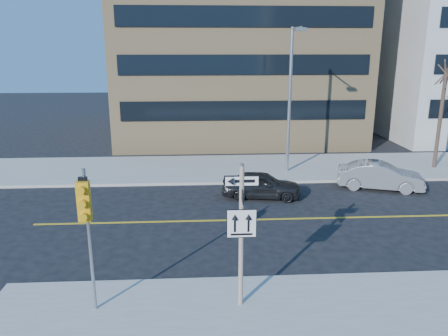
{
  "coord_description": "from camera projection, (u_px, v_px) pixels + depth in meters",
  "views": [
    {
      "loc": [
        -1.09,
        -13.23,
        7.07
      ],
      "look_at": [
        -0.08,
        4.0,
        2.31
      ],
      "focal_mm": 35.0,
      "sensor_mm": 36.0,
      "label": 1
    }
  ],
  "objects": [
    {
      "name": "streetlight_a",
      "position": [
        291.0,
        91.0,
        23.98
      ],
      "size": [
        0.55,
        2.25,
        8.0
      ],
      "color": "gray",
      "rests_on": "far_sidewalk"
    },
    {
      "name": "building_brick",
      "position": [
        234.0,
        24.0,
        36.44
      ],
      "size": [
        18.0,
        18.0,
        18.0
      ],
      "primitive_type": "cube",
      "color": "tan",
      "rests_on": "ground"
    },
    {
      "name": "sign_pole",
      "position": [
        241.0,
        228.0,
        11.6
      ],
      "size": [
        0.92,
        0.92,
        4.06
      ],
      "color": "silver",
      "rests_on": "near_sidewalk"
    },
    {
      "name": "parked_car_b",
      "position": [
        380.0,
        176.0,
        22.46
      ],
      "size": [
        2.72,
        4.51,
        1.4
      ],
      "primitive_type": "imported",
      "rotation": [
        0.0,
        0.0,
        1.26
      ],
      "color": "gray",
      "rests_on": "ground"
    },
    {
      "name": "traffic_signal",
      "position": [
        85.0,
        213.0,
        11.08
      ],
      "size": [
        0.32,
        0.45,
        4.0
      ],
      "color": "gray",
      "rests_on": "near_sidewalk"
    },
    {
      "name": "ground",
      "position": [
        233.0,
        266.0,
        14.67
      ],
      "size": [
        120.0,
        120.0,
        0.0
      ],
      "primitive_type": "plane",
      "color": "black",
      "rests_on": "ground"
    },
    {
      "name": "parked_car_a",
      "position": [
        261.0,
        185.0,
        21.18
      ],
      "size": [
        2.06,
        3.97,
        1.29
      ],
      "primitive_type": "imported",
      "rotation": [
        0.0,
        0.0,
        1.42
      ],
      "color": "black",
      "rests_on": "ground"
    },
    {
      "name": "street_tree_west",
      "position": [
        446.0,
        76.0,
        24.8
      ],
      "size": [
        1.8,
        1.8,
        6.35
      ],
      "color": "#31251D",
      "rests_on": "far_sidewalk"
    }
  ]
}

